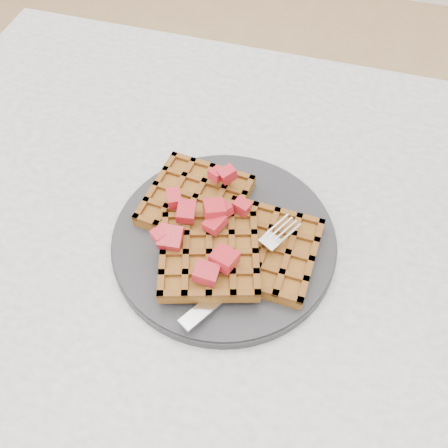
# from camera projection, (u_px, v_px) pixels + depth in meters

# --- Properties ---
(ground) EXTENTS (4.00, 4.00, 0.00)m
(ground) POSITION_uv_depth(u_px,v_px,m) (273.00, 440.00, 1.16)
(ground) COLOR tan
(ground) RESTS_ON ground
(table) EXTENTS (1.20, 0.80, 0.75)m
(table) POSITION_uv_depth(u_px,v_px,m) (312.00, 326.00, 0.65)
(table) COLOR beige
(table) RESTS_ON ground
(plate) EXTENTS (0.26, 0.26, 0.02)m
(plate) POSITION_uv_depth(u_px,v_px,m) (224.00, 240.00, 0.58)
(plate) COLOR black
(plate) RESTS_ON table
(waffles) EXTENTS (0.21, 0.20, 0.03)m
(waffles) POSITION_uv_depth(u_px,v_px,m) (223.00, 233.00, 0.56)
(waffles) COLOR brown
(waffles) RESTS_ON plate
(strawberry_pile) EXTENTS (0.15, 0.15, 0.02)m
(strawberry_pile) POSITION_uv_depth(u_px,v_px,m) (224.00, 216.00, 0.54)
(strawberry_pile) COLOR #8B000D
(strawberry_pile) RESTS_ON waffles
(fork) EXTENTS (0.11, 0.17, 0.02)m
(fork) POSITION_uv_depth(u_px,v_px,m) (249.00, 269.00, 0.54)
(fork) COLOR silver
(fork) RESTS_ON plate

